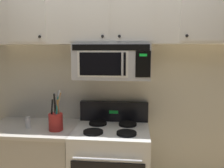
% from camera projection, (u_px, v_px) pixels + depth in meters
% --- Properties ---
extents(back_wall, '(5.20, 0.10, 2.70)m').
position_uv_depth(back_wall, '(115.00, 80.00, 2.70)').
color(back_wall, silver).
rests_on(back_wall, ground_plane).
extents(over_range_microwave, '(0.76, 0.43, 0.35)m').
position_uv_depth(over_range_microwave, '(112.00, 62.00, 2.42)').
color(over_range_microwave, '#B7BABF').
extents(upper_cabinets, '(2.50, 0.36, 0.55)m').
position_uv_depth(upper_cabinets, '(113.00, 17.00, 2.39)').
color(upper_cabinets, white).
extents(counter_segment, '(0.93, 0.65, 0.90)m').
position_uv_depth(counter_segment, '(34.00, 166.00, 2.56)').
color(counter_segment, '#BCB7AD').
rests_on(counter_segment, ground_plane).
extents(utensil_crock_red, '(0.14, 0.14, 0.40)m').
position_uv_depth(utensil_crock_red, '(56.00, 120.00, 2.35)').
color(utensil_crock_red, red).
rests_on(utensil_crock_red, counter_segment).
extents(salt_shaker, '(0.05, 0.05, 0.12)m').
position_uv_depth(salt_shaker, '(28.00, 122.00, 2.42)').
color(salt_shaker, white).
rests_on(salt_shaker, counter_segment).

